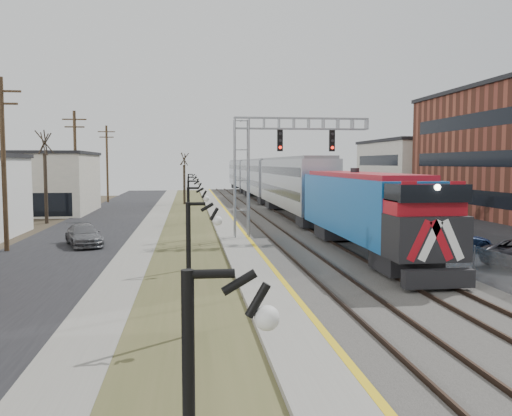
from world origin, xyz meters
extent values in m
cube|color=black|center=(-11.50, 35.00, 0.02)|extent=(7.00, 120.00, 0.04)
cube|color=gray|center=(-7.00, 35.00, 0.04)|extent=(2.00, 120.00, 0.08)
cube|color=#4B4E29|center=(-4.00, 35.00, 0.03)|extent=(4.00, 120.00, 0.06)
cube|color=gray|center=(-1.00, 35.00, 0.12)|extent=(2.00, 120.00, 0.24)
cube|color=#595651|center=(4.00, 35.00, 0.10)|extent=(8.00, 120.00, 0.20)
cube|color=black|center=(16.00, 35.00, 0.02)|extent=(16.00, 120.00, 0.04)
cube|color=gold|center=(-0.12, 35.00, 0.24)|extent=(0.24, 120.00, 0.01)
cube|color=#2D2119|center=(1.25, 35.00, 0.28)|extent=(0.08, 120.00, 0.15)
cube|color=#2D2119|center=(2.75, 35.00, 0.28)|extent=(0.08, 120.00, 0.15)
cube|color=#2D2119|center=(4.75, 35.00, 0.28)|extent=(0.08, 120.00, 0.15)
cube|color=#2D2119|center=(6.25, 35.00, 0.28)|extent=(0.08, 120.00, 0.15)
cube|color=#1458A3|center=(5.50, 20.48, 2.47)|extent=(3.00, 17.00, 4.25)
cube|color=black|center=(5.50, 11.78, 0.70)|extent=(2.80, 0.50, 0.70)
cube|color=#AAADB5|center=(5.50, 40.78, 3.01)|extent=(3.00, 22.00, 5.33)
cube|color=#AAADB5|center=(5.50, 63.58, 3.01)|extent=(3.00, 22.00, 5.33)
cube|color=#AAADB5|center=(5.50, 86.38, 3.01)|extent=(3.00, 22.00, 5.33)
cube|color=gray|center=(-0.50, 28.00, 4.00)|extent=(1.00, 1.00, 8.00)
cube|color=gray|center=(3.50, 28.00, 7.75)|extent=(9.00, 0.80, 0.80)
cube|color=black|center=(2.00, 27.55, 6.60)|extent=(0.35, 0.25, 1.40)
cube|color=black|center=(5.50, 27.55, 6.60)|extent=(0.35, 0.25, 1.40)
cylinder|color=black|center=(-4.00, 8.00, 2.00)|extent=(0.14, 0.14, 4.00)
cylinder|color=black|center=(-4.00, 18.00, 2.00)|extent=(0.14, 0.14, 4.00)
cylinder|color=black|center=(-4.00, 28.00, 2.00)|extent=(0.14, 0.14, 4.00)
cylinder|color=black|center=(-4.00, 38.00, 2.00)|extent=(0.14, 0.14, 4.00)
cylinder|color=black|center=(-4.00, 50.00, 2.00)|extent=(0.14, 0.14, 4.00)
cylinder|color=#4C3823|center=(-14.50, 25.00, 5.00)|extent=(0.28, 0.28, 10.00)
cylinder|color=#4C3823|center=(-14.50, 45.00, 5.00)|extent=(0.28, 0.28, 10.00)
cylinder|color=#4C3823|center=(-14.50, 65.00, 5.00)|extent=(0.28, 0.28, 10.00)
cube|color=gray|center=(8.20, 35.00, 0.80)|extent=(0.04, 120.00, 1.60)
cube|color=beige|center=(-21.00, 50.00, 3.00)|extent=(14.00, 12.00, 6.00)
cube|color=beige|center=(30.00, 65.00, 4.00)|extent=(16.00, 18.00, 8.00)
cylinder|color=#382D23|center=(-16.00, 40.00, 2.97)|extent=(0.30, 0.30, 5.95)
cylinder|color=#382D23|center=(-4.50, 60.00, 2.45)|extent=(0.30, 0.30, 4.90)
imported|color=navy|center=(11.15, 21.68, 0.66)|extent=(4.64, 2.05, 1.33)
imported|color=slate|center=(11.21, 25.27, 0.78)|extent=(4.95, 3.51, 1.56)
imported|color=#0C3E1B|center=(12.20, 42.50, 0.79)|extent=(5.03, 2.59, 1.58)
imported|color=slate|center=(-10.44, 26.57, 0.65)|extent=(3.21, 4.83, 1.30)
camera|label=1|loc=(-3.98, -7.68, 5.12)|focal=38.00mm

